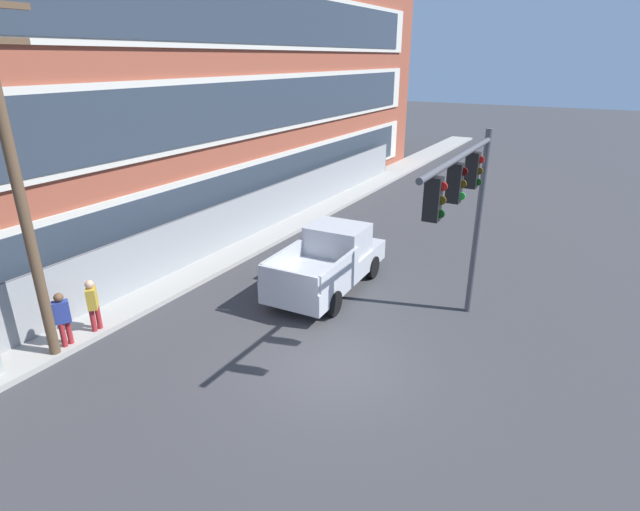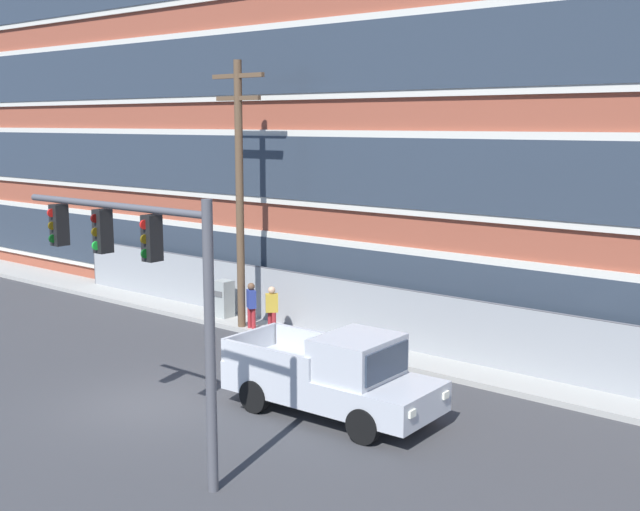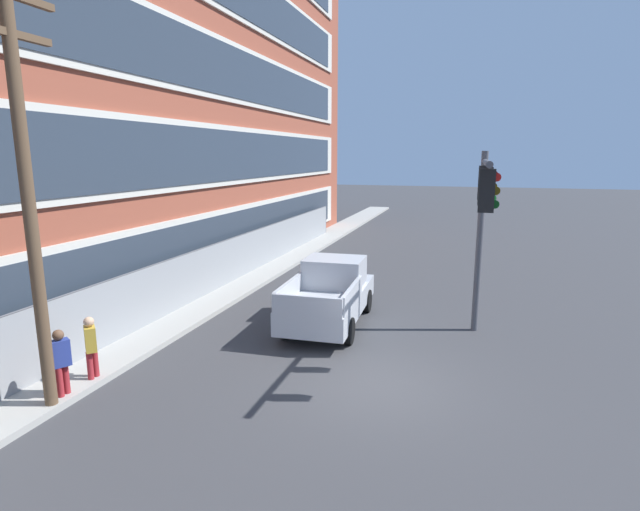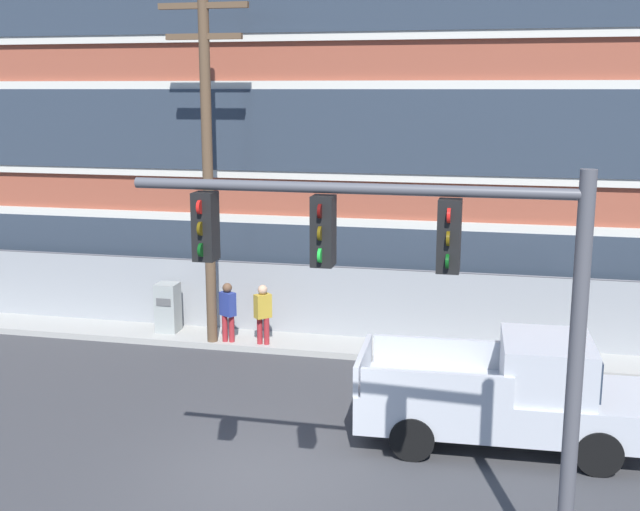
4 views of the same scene
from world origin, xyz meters
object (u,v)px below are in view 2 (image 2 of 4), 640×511
traffic_signal_mast (142,268)px  pedestrian_by_fence (251,304)px  pickup_truck_silver (336,377)px  pedestrian_near_cabinet (272,308)px  utility_pole_near_corner (240,186)px  electrical_cabinet (224,301)px

traffic_signal_mast → pedestrian_by_fence: (-5.66, 8.78, -3.10)m
traffic_signal_mast → pickup_truck_silver: 5.66m
traffic_signal_mast → pedestrian_near_cabinet: traffic_signal_mast is taller
pedestrian_by_fence → traffic_signal_mast: bearing=-57.2°
utility_pole_near_corner → pedestrian_by_fence: bearing=7.3°
pedestrian_near_cabinet → electrical_cabinet: bearing=169.7°
utility_pole_near_corner → pickup_truck_silver: bearing=-29.6°
traffic_signal_mast → pickup_truck_silver: size_ratio=1.07×
pedestrian_near_cabinet → pedestrian_by_fence: same height
utility_pole_near_corner → traffic_signal_mast: bearing=-55.2°
utility_pole_near_corner → electrical_cabinet: (-1.43, 0.56, -4.13)m
pedestrian_near_cabinet → pedestrian_by_fence: 0.92m
electrical_cabinet → pedestrian_near_cabinet: bearing=-10.3°
traffic_signal_mast → pedestrian_near_cabinet: bearing=118.4°
traffic_signal_mast → pedestrian_near_cabinet: size_ratio=3.42×
utility_pole_near_corner → pedestrian_near_cabinet: (1.33, 0.05, -3.89)m
traffic_signal_mast → electrical_cabinet: (-7.50, 9.28, -3.35)m
traffic_signal_mast → utility_pole_near_corner: bearing=124.8°
electrical_cabinet → pedestrian_near_cabinet: 2.82m
utility_pole_near_corner → pedestrian_by_fence: size_ratio=5.25×
electrical_cabinet → traffic_signal_mast: bearing=-51.0°
electrical_cabinet → pedestrian_by_fence: size_ratio=0.86×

